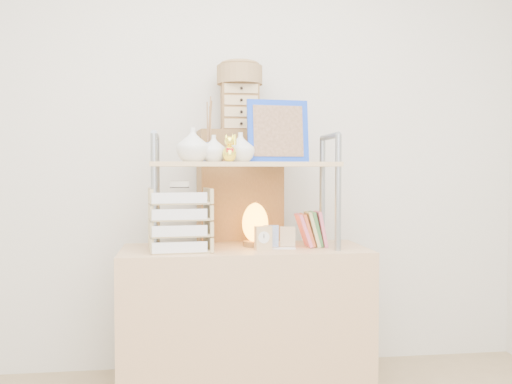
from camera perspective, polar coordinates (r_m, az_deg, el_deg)
The scene contains 10 objects.
room_shell at distance 2.07m, azimuth 1.48°, elevation 17.95°, with size 3.42×3.41×2.61m.
desk at distance 2.89m, azimuth -1.15°, elevation -12.99°, with size 1.20×0.50×0.75m, color tan.
cabinet at distance 3.19m, azimuth -1.67°, elevation -6.03°, with size 0.45×0.24×1.35m, color brown.
hutch at distance 2.80m, azimuth -1.64°, elevation 3.17°, with size 0.90×0.34×0.74m.
letter_tray at distance 2.72m, azimuth -7.63°, elevation -3.10°, with size 0.29×0.28×0.33m.
salt_lamp at distance 2.86m, azimuth -0.09°, elevation -3.24°, with size 0.14×0.13×0.22m.
desk_clock at distance 2.74m, azimuth 0.74°, elevation -4.61°, with size 0.09×0.05×0.11m.
postcard_stand at distance 2.79m, azimuth 2.32°, elevation -5.00°, with size 0.17×0.08×0.11m.
drawer_chest at distance 3.15m, azimuth -1.64°, elevation 8.45°, with size 0.20×0.16×0.25m.
woven_basket at distance 3.18m, azimuth -1.65°, elevation 11.58°, with size 0.25×0.25×0.10m, color olive.
Camera 1 is at (-0.32, -1.57, 1.14)m, focal length 40.00 mm.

